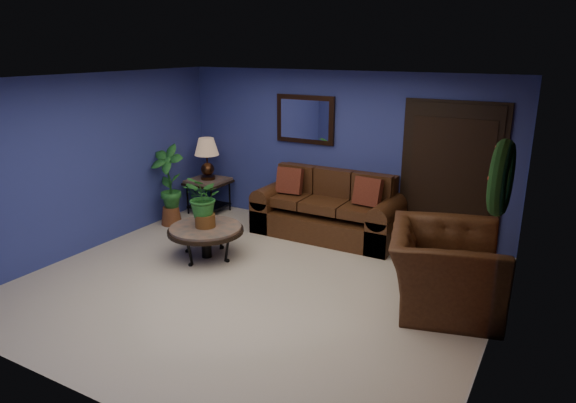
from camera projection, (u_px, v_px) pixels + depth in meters
The scene contains 18 objects.
floor at pixel (255, 284), 6.41m from camera, with size 5.50×5.50×0.00m, color beige.
wall_back at pixel (339, 151), 8.13m from camera, with size 5.50×0.04×2.50m, color navy.
wall_left at pixel (92, 163), 7.33m from camera, with size 0.04×5.00×2.50m, color navy.
wall_right_brick at pixel (502, 227), 4.75m from camera, with size 0.04×5.00×2.50m, color #60291B.
ceiling at pixel (251, 79), 5.68m from camera, with size 5.50×5.00×0.02m, color silver.
crown_molding at pixel (515, 97), 4.42m from camera, with size 0.03×5.00×0.14m, color white.
wall_mirror at pixel (305, 119), 8.24m from camera, with size 1.02×0.06×0.77m, color #3B2111.
closet_door at pixel (450, 177), 7.34m from camera, with size 1.44×0.06×2.18m, color black.
wreath at pixel (502, 178), 4.69m from camera, with size 0.72×0.72×0.16m, color black.
sofa at pixel (329, 214), 8.03m from camera, with size 2.25×0.97×1.01m.
coffee_table at pixel (206, 231), 7.13m from camera, with size 1.05×1.05×0.45m.
end_table at pixel (208, 187), 9.06m from camera, with size 0.67×0.67×0.61m.
table_lamp at pixel (207, 154), 8.89m from camera, with size 0.42×0.42×0.70m.
side_chair at pixel (360, 206), 7.77m from camera, with size 0.45×0.45×0.94m.
armchair at pixel (444, 269), 5.78m from camera, with size 1.38×1.21×0.90m, color #462714.
coffee_plant at pixel (204, 199), 6.99m from camera, with size 0.66×0.62×0.73m.
floor_plant at pixel (479, 246), 6.56m from camera, with size 0.40×0.35×0.79m.
tall_plant at pixel (169, 183), 8.37m from camera, with size 0.59×0.41×1.33m.
Camera 1 is at (3.22, -4.87, 2.86)m, focal length 32.00 mm.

